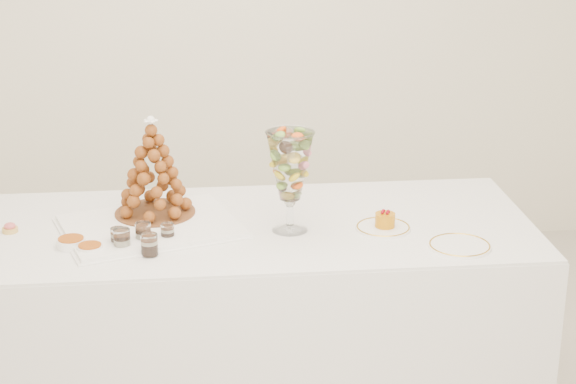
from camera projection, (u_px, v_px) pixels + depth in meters
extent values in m
cube|color=white|center=(226.00, 3.00, 5.03)|extent=(4.50, 0.04, 2.80)
cube|color=white|center=(239.00, 328.00, 3.71)|extent=(2.25, 0.98, 0.83)
cube|color=white|center=(237.00, 227.00, 3.56)|extent=(2.24, 0.98, 0.01)
cube|color=white|center=(151.00, 226.00, 3.53)|extent=(0.71, 0.60, 0.02)
cylinder|color=white|center=(290.00, 227.00, 3.52)|extent=(0.13, 0.13, 0.02)
cylinder|color=white|center=(290.00, 213.00, 3.50)|extent=(0.03, 0.03, 0.09)
sphere|color=white|center=(290.00, 201.00, 3.48)|extent=(0.04, 0.04, 0.04)
cylinder|color=white|center=(383.00, 228.00, 3.53)|extent=(0.20, 0.20, 0.01)
cylinder|color=white|center=(460.00, 246.00, 3.37)|extent=(0.22, 0.22, 0.01)
cylinder|color=tan|center=(10.00, 230.00, 3.50)|extent=(0.06, 0.06, 0.02)
ellipsoid|color=#CA5357|center=(10.00, 226.00, 3.49)|extent=(0.04, 0.04, 0.03)
cylinder|color=white|center=(118.00, 237.00, 3.37)|extent=(0.05, 0.05, 0.07)
cylinder|color=white|center=(143.00, 233.00, 3.39)|extent=(0.07, 0.07, 0.08)
cylinder|color=white|center=(168.00, 232.00, 3.41)|extent=(0.05, 0.05, 0.06)
cylinder|color=white|center=(122.00, 240.00, 3.33)|extent=(0.07, 0.07, 0.08)
cylinder|color=white|center=(149.00, 245.00, 3.29)|extent=(0.06, 0.06, 0.08)
cylinder|color=white|center=(71.00, 243.00, 3.36)|extent=(0.10, 0.10, 0.03)
cylinder|color=white|center=(90.00, 249.00, 3.31)|extent=(0.09, 0.09, 0.03)
cylinder|color=brown|center=(155.00, 212.00, 3.63)|extent=(0.30, 0.30, 0.01)
cone|color=brown|center=(153.00, 166.00, 3.56)|extent=(0.29, 0.29, 0.36)
sphere|color=white|center=(151.00, 121.00, 3.51)|extent=(0.04, 0.04, 0.04)
cylinder|color=#C37609|center=(385.00, 220.00, 3.52)|extent=(0.07, 0.07, 0.05)
sphere|color=maroon|center=(388.00, 211.00, 3.51)|extent=(0.01, 0.01, 0.01)
sphere|color=maroon|center=(384.00, 211.00, 3.52)|extent=(0.01, 0.01, 0.01)
sphere|color=maroon|center=(382.00, 212.00, 3.50)|extent=(0.01, 0.01, 0.01)
sphere|color=maroon|center=(387.00, 213.00, 3.50)|extent=(0.01, 0.01, 0.01)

